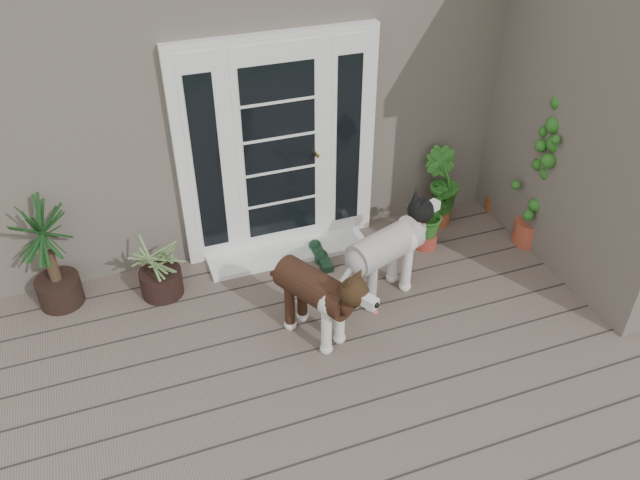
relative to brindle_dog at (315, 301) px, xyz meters
name	(u,v)px	position (x,y,z in m)	size (l,w,h in m)	color
deck	(392,400)	(0.34, -0.83, -0.44)	(6.20, 4.60, 0.12)	#6B5B4C
house_main	(242,41)	(0.34, 3.42, 1.05)	(7.40, 4.00, 3.10)	#665E54
door_unit	(279,149)	(0.14, 1.37, 0.69)	(1.90, 0.14, 2.15)	white
door_step	(288,251)	(0.14, 1.17, -0.36)	(1.60, 0.40, 0.05)	white
brindle_dog	(315,301)	(0.00, 0.00, 0.00)	(0.39, 0.91, 0.76)	#402317
white_dog	(385,259)	(0.76, 0.29, 0.02)	(0.41, 0.95, 0.79)	white
spider_plant	(158,264)	(-1.13, 0.99, -0.04)	(0.64, 0.64, 0.68)	#799058
yucca	(49,255)	(-2.01, 1.17, 0.15)	(0.73, 0.73, 1.06)	black
herb_a	(427,222)	(1.48, 0.83, -0.10)	(0.45, 0.45, 0.57)	#265C1A
herb_b	(440,197)	(1.81, 1.17, -0.07)	(0.42, 0.42, 0.63)	#1E5719
herb_c	(502,187)	(2.57, 1.17, -0.11)	(0.35, 0.35, 0.54)	#19591F
sapling	(547,163)	(2.52, 0.53, 0.53)	(0.53, 0.53, 1.82)	#1C4F16
clog_left	(325,261)	(0.41, 0.87, -0.33)	(0.14, 0.31, 0.09)	black
clog_right	(318,252)	(0.40, 1.04, -0.33)	(0.15, 0.33, 0.10)	#153620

